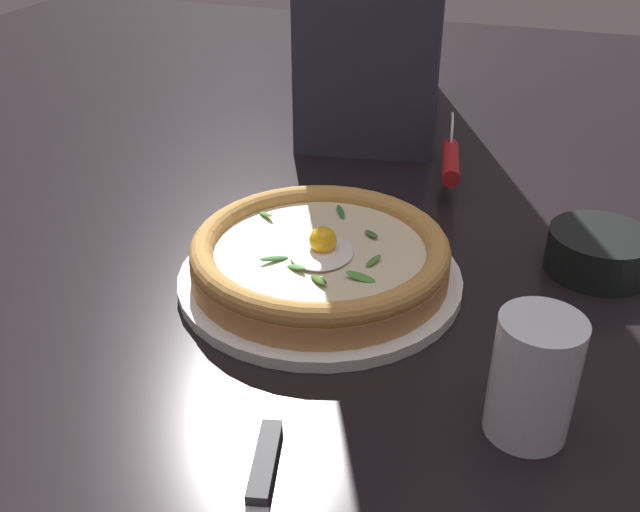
# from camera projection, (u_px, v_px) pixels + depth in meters

# --- Properties ---
(ground_plane) EXTENTS (2.40, 2.40, 0.03)m
(ground_plane) POSITION_uv_depth(u_px,v_px,m) (345.00, 286.00, 0.76)
(ground_plane) COLOR black
(ground_plane) RESTS_ON ground
(pizza_plate) EXTENTS (0.29, 0.29, 0.01)m
(pizza_plate) POSITION_uv_depth(u_px,v_px,m) (320.00, 278.00, 0.74)
(pizza_plate) COLOR white
(pizza_plate) RESTS_ON ground
(pizza) EXTENTS (0.26, 0.26, 0.06)m
(pizza) POSITION_uv_depth(u_px,v_px,m) (320.00, 255.00, 0.72)
(pizza) COLOR tan
(pizza) RESTS_ON pizza_plate
(side_bowl) EXTENTS (0.11, 0.11, 0.04)m
(side_bowl) POSITION_uv_depth(u_px,v_px,m) (599.00, 252.00, 0.75)
(side_bowl) COLOR black
(side_bowl) RESTS_ON ground
(pizza_cutter) EXTENTS (0.17, 0.04, 0.08)m
(pizza_cutter) POSITION_uv_depth(u_px,v_px,m) (451.00, 156.00, 0.93)
(pizza_cutter) COLOR silver
(pizza_cutter) RESTS_ON ground
(table_knife) EXTENTS (0.22, 0.07, 0.01)m
(table_knife) POSITION_uv_depth(u_px,v_px,m) (256.00, 507.00, 0.49)
(table_knife) COLOR silver
(table_knife) RESTS_ON ground
(drinking_glass) EXTENTS (0.06, 0.06, 0.10)m
(drinking_glass) POSITION_uv_depth(u_px,v_px,m) (532.00, 385.00, 0.54)
(drinking_glass) COLOR silver
(drinking_glass) RESTS_ON ground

